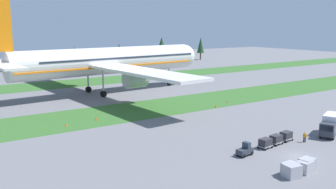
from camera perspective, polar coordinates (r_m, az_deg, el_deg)
ground_plane at (r=58.14m, az=19.35°, el=-8.98°), size 400.00×400.00×0.00m
grass_strip_near at (r=86.75m, az=-2.02°, el=-1.99°), size 320.00×17.16×0.01m
grass_strip_far at (r=127.84m, az=-13.03°, el=1.81°), size 320.00×17.16×0.01m
airliner at (r=104.46m, az=-9.85°, el=5.04°), size 65.26×80.60×25.29m
baggage_tug at (r=56.46m, az=11.64°, el=-8.29°), size 2.74×1.61×1.97m
cargo_dolly_lead at (r=60.32m, az=14.58°, el=-7.08°), size 2.37×1.76×1.55m
cargo_dolly_second at (r=62.64m, az=16.11°, el=-6.50°), size 2.37×1.76×1.55m
cargo_dolly_third at (r=65.01m, az=17.52°, el=-5.95°), size 2.37×1.76×1.55m
catering_truck at (r=70.69m, az=23.48°, el=-4.16°), size 7.30×4.83×3.58m
ground_crew_marshaller at (r=65.23m, az=20.07°, el=-6.03°), size 0.36×0.52×1.74m
ground_crew_loader at (r=68.66m, az=23.77°, el=-5.47°), size 0.36×0.52×1.74m
uld_container_0 at (r=52.42m, az=20.12°, el=-10.29°), size 2.18×1.84×1.54m
uld_container_1 at (r=50.82m, az=18.10°, el=-10.76°), size 2.10×1.72×1.66m
uld_container_2 at (r=50.23m, az=18.36°, el=-11.01°), size 2.18×1.84×1.69m
uld_container_3 at (r=53.30m, az=20.41°, el=-9.93°), size 2.12×1.75×1.60m
taxiway_marker_0 at (r=76.64m, az=-10.83°, el=-3.64°), size 0.44×0.44×0.60m
taxiway_marker_1 at (r=87.43m, az=7.30°, el=-1.75°), size 0.44×0.44×0.66m
taxiway_marker_2 at (r=73.47m, az=-15.21°, el=-4.47°), size 0.44×0.44×0.54m
taxiway_marker_3 at (r=93.04m, az=9.05°, el=-1.06°), size 0.44×0.44×0.64m
distant_tree_line at (r=169.79m, az=-16.73°, el=6.12°), size 171.23×8.99×12.75m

